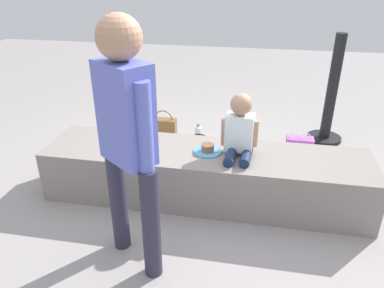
# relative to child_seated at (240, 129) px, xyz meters

# --- Properties ---
(ground_plane) EXTENTS (12.00, 12.00, 0.00)m
(ground_plane) POSITION_rel_child_seated_xyz_m (-0.26, -0.00, -0.63)
(ground_plane) COLOR gray
(concrete_ledge) EXTENTS (2.56, 0.59, 0.42)m
(concrete_ledge) POSITION_rel_child_seated_xyz_m (-0.26, -0.00, -0.42)
(concrete_ledge) COLOR gray
(concrete_ledge) RESTS_ON ground_plane
(child_seated) EXTENTS (0.28, 0.32, 0.48)m
(child_seated) POSITION_rel_child_seated_xyz_m (0.00, 0.00, 0.00)
(child_seated) COLOR #182648
(child_seated) RESTS_ON concrete_ledge
(adult_standing) EXTENTS (0.39, 0.34, 1.54)m
(adult_standing) POSITION_rel_child_seated_xyz_m (-0.58, -0.78, 0.29)
(adult_standing) COLOR #2A293C
(adult_standing) RESTS_ON ground_plane
(cake_plate) EXTENTS (0.22, 0.22, 0.07)m
(cake_plate) POSITION_rel_child_seated_xyz_m (-0.24, 0.00, -0.19)
(cake_plate) COLOR #4CA5D8
(cake_plate) RESTS_ON concrete_ledge
(gift_bag) EXTENTS (0.24, 0.12, 0.35)m
(gift_bag) POSITION_rel_child_seated_xyz_m (0.53, 0.66, -0.48)
(gift_bag) COLOR #B259BF
(gift_bag) RESTS_ON ground_plane
(railing_post) EXTENTS (0.36, 0.36, 1.14)m
(railing_post) POSITION_rel_child_seated_xyz_m (0.86, 1.32, -0.20)
(railing_post) COLOR black
(railing_post) RESTS_ON ground_plane
(water_bottle_near_gift) EXTENTS (0.07, 0.07, 0.18)m
(water_bottle_near_gift) POSITION_rel_child_seated_xyz_m (-0.49, 1.07, -0.55)
(water_bottle_near_gift) COLOR silver
(water_bottle_near_gift) RESTS_ON ground_plane
(water_bottle_far_side) EXTENTS (0.07, 0.07, 0.23)m
(water_bottle_far_side) POSITION_rel_child_seated_xyz_m (-1.21, 1.19, -0.53)
(water_bottle_far_side) COLOR silver
(water_bottle_far_side) RESTS_ON ground_plane
(party_cup_red) EXTENTS (0.09, 0.09, 0.10)m
(party_cup_red) POSITION_rel_child_seated_xyz_m (-1.19, 1.36, -0.58)
(party_cup_red) COLOR red
(party_cup_red) RESTS_ON ground_plane
(cake_box_white) EXTENTS (0.31, 0.36, 0.13)m
(cake_box_white) POSITION_rel_child_seated_xyz_m (-1.08, 0.57, -0.56)
(cake_box_white) COLOR white
(cake_box_white) RESTS_ON ground_plane
(handbag_black_leather) EXTENTS (0.33, 0.12, 0.33)m
(handbag_black_leather) POSITION_rel_child_seated_xyz_m (-0.38, 0.50, -0.52)
(handbag_black_leather) COLOR black
(handbag_black_leather) RESTS_ON ground_plane
(handbag_brown_canvas) EXTENTS (0.27, 0.11, 0.35)m
(handbag_brown_canvas) POSITION_rel_child_seated_xyz_m (-0.85, 0.98, -0.50)
(handbag_brown_canvas) COLOR brown
(handbag_brown_canvas) RESTS_ON ground_plane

